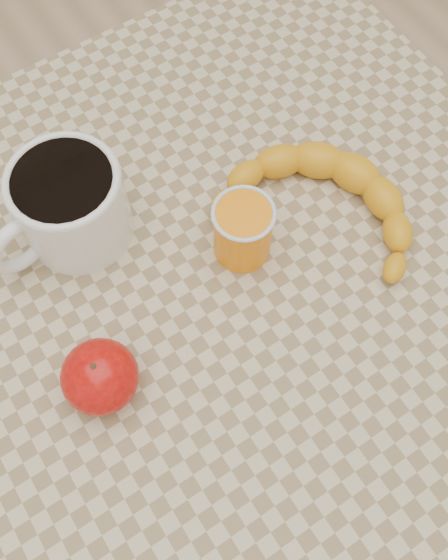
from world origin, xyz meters
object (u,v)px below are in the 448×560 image
table (224,317)px  coffee_mug (68,204)px  orange_juice_glass (243,230)px  apple (100,377)px  banana (325,205)px

table → coffee_mug: 0.23m
coffee_mug → orange_juice_glass: 0.19m
orange_juice_glass → apple: bearing=-164.5°
apple → orange_juice_glass: bearing=15.5°
coffee_mug → orange_juice_glass: bearing=-40.2°
table → coffee_mug: coffee_mug is taller
table → apple: 0.20m
orange_juice_glass → apple: 0.21m
apple → table: bearing=9.4°
coffee_mug → orange_juice_glass: (0.14, -0.12, -0.01)m
banana → coffee_mug: bearing=127.7°
coffee_mug → apple: size_ratio=1.89×
coffee_mug → apple: 0.19m
coffee_mug → orange_juice_glass: size_ratio=2.24×
apple → banana: (0.30, 0.04, -0.01)m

